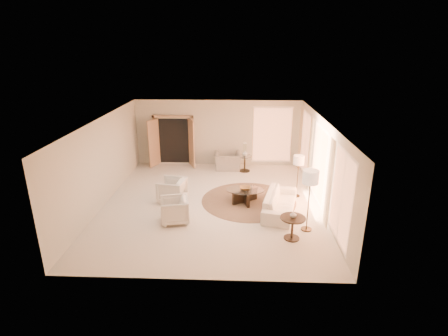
{
  "coord_description": "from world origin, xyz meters",
  "views": [
    {
      "loc": [
        0.84,
        -10.5,
        4.98
      ],
      "look_at": [
        0.4,
        0.4,
        1.1
      ],
      "focal_mm": 28.0,
      "sensor_mm": 36.0,
      "label": 1
    }
  ],
  "objects_px": {
    "armchair_right": "(174,209)",
    "bowl": "(245,188)",
    "coffee_table": "(245,194)",
    "side_vase": "(245,153)",
    "end_table": "(293,224)",
    "floor_lamp_far": "(311,180)",
    "sofa": "(280,203)",
    "floor_lamp_near": "(299,162)",
    "armchair_left": "(172,189)",
    "accent_chair": "(228,158)",
    "side_table": "(245,162)",
    "end_vase": "(293,215)"
  },
  "relations": [
    {
      "from": "end_table",
      "to": "armchair_right",
      "type": "bearing_deg",
      "value": 165.76
    },
    {
      "from": "coffee_table",
      "to": "side_vase",
      "type": "height_order",
      "value": "side_vase"
    },
    {
      "from": "armchair_right",
      "to": "side_vase",
      "type": "relative_size",
      "value": 3.58
    },
    {
      "from": "armchair_left",
      "to": "side_vase",
      "type": "xyz_separation_m",
      "value": [
        2.47,
        3.02,
        0.35
      ]
    },
    {
      "from": "side_table",
      "to": "floor_lamp_far",
      "type": "relative_size",
      "value": 0.37
    },
    {
      "from": "armchair_right",
      "to": "bowl",
      "type": "relative_size",
      "value": 2.22
    },
    {
      "from": "armchair_right",
      "to": "coffee_table",
      "type": "xyz_separation_m",
      "value": [
        2.1,
        1.42,
        -0.12
      ]
    },
    {
      "from": "coffee_table",
      "to": "floor_lamp_near",
      "type": "bearing_deg",
      "value": 17.52
    },
    {
      "from": "armchair_left",
      "to": "side_vase",
      "type": "bearing_deg",
      "value": 150.54
    },
    {
      "from": "armchair_left",
      "to": "coffee_table",
      "type": "relative_size",
      "value": 0.52
    },
    {
      "from": "end_table",
      "to": "side_vase",
      "type": "relative_size",
      "value": 2.97
    },
    {
      "from": "accent_chair",
      "to": "end_vase",
      "type": "relative_size",
      "value": 5.99
    },
    {
      "from": "armchair_left",
      "to": "end_table",
      "type": "height_order",
      "value": "armchair_left"
    },
    {
      "from": "floor_lamp_near",
      "to": "floor_lamp_far",
      "type": "distance_m",
      "value": 2.35
    },
    {
      "from": "end_table",
      "to": "armchair_left",
      "type": "bearing_deg",
      "value": 148.14
    },
    {
      "from": "side_table",
      "to": "end_vase",
      "type": "bearing_deg",
      "value": -77.3
    },
    {
      "from": "side_table",
      "to": "side_vase",
      "type": "relative_size",
      "value": 2.93
    },
    {
      "from": "armchair_left",
      "to": "end_table",
      "type": "relative_size",
      "value": 1.27
    },
    {
      "from": "floor_lamp_far",
      "to": "side_vase",
      "type": "bearing_deg",
      "value": 109.3
    },
    {
      "from": "floor_lamp_far",
      "to": "end_vase",
      "type": "height_order",
      "value": "floor_lamp_far"
    },
    {
      "from": "end_table",
      "to": "floor_lamp_far",
      "type": "relative_size",
      "value": 0.38
    },
    {
      "from": "armchair_left",
      "to": "side_vase",
      "type": "distance_m",
      "value": 3.92
    },
    {
      "from": "armchair_right",
      "to": "side_vase",
      "type": "bearing_deg",
      "value": 142.2
    },
    {
      "from": "floor_lamp_near",
      "to": "end_vase",
      "type": "xyz_separation_m",
      "value": [
        -0.56,
        -2.83,
        -0.53
      ]
    },
    {
      "from": "armchair_left",
      "to": "accent_chair",
      "type": "xyz_separation_m",
      "value": [
        1.75,
        3.27,
        0.04
      ]
    },
    {
      "from": "armchair_left",
      "to": "end_vase",
      "type": "distance_m",
      "value": 4.32
    },
    {
      "from": "sofa",
      "to": "floor_lamp_near",
      "type": "height_order",
      "value": "floor_lamp_near"
    },
    {
      "from": "sofa",
      "to": "bowl",
      "type": "distance_m",
      "value": 1.28
    },
    {
      "from": "coffee_table",
      "to": "side_vase",
      "type": "bearing_deg",
      "value": 89.28
    },
    {
      "from": "sofa",
      "to": "armchair_left",
      "type": "relative_size",
      "value": 2.53
    },
    {
      "from": "armchair_right",
      "to": "coffee_table",
      "type": "relative_size",
      "value": 0.5
    },
    {
      "from": "coffee_table",
      "to": "floor_lamp_near",
      "type": "height_order",
      "value": "floor_lamp_near"
    },
    {
      "from": "armchair_left",
      "to": "floor_lamp_far",
      "type": "xyz_separation_m",
      "value": [
        4.15,
        -1.77,
        1.09
      ]
    },
    {
      "from": "end_table",
      "to": "end_vase",
      "type": "distance_m",
      "value": 0.29
    },
    {
      "from": "floor_lamp_far",
      "to": "end_vase",
      "type": "relative_size",
      "value": 9.96
    },
    {
      "from": "floor_lamp_far",
      "to": "bowl",
      "type": "height_order",
      "value": "floor_lamp_far"
    },
    {
      "from": "accent_chair",
      "to": "floor_lamp_near",
      "type": "xyz_separation_m",
      "value": [
        2.47,
        -2.72,
        0.78
      ]
    },
    {
      "from": "bowl",
      "to": "end_vase",
      "type": "xyz_separation_m",
      "value": [
        1.23,
        -2.27,
        0.21
      ]
    },
    {
      "from": "armchair_left",
      "to": "end_vase",
      "type": "height_order",
      "value": "armchair_left"
    },
    {
      "from": "coffee_table",
      "to": "side_vase",
      "type": "distance_m",
      "value": 3.07
    },
    {
      "from": "armchair_right",
      "to": "floor_lamp_near",
      "type": "xyz_separation_m",
      "value": [
        3.89,
        1.99,
        0.85
      ]
    },
    {
      "from": "coffee_table",
      "to": "side_table",
      "type": "distance_m",
      "value": 3.03
    },
    {
      "from": "floor_lamp_near",
      "to": "accent_chair",
      "type": "bearing_deg",
      "value": 132.24
    },
    {
      "from": "armchair_right",
      "to": "end_vase",
      "type": "distance_m",
      "value": 3.45
    },
    {
      "from": "sofa",
      "to": "side_table",
      "type": "height_order",
      "value": "side_table"
    },
    {
      "from": "armchair_right",
      "to": "end_table",
      "type": "height_order",
      "value": "armchair_right"
    },
    {
      "from": "end_table",
      "to": "side_table",
      "type": "bearing_deg",
      "value": 102.7
    },
    {
      "from": "side_table",
      "to": "bowl",
      "type": "height_order",
      "value": "side_table"
    },
    {
      "from": "armchair_left",
      "to": "armchair_right",
      "type": "relative_size",
      "value": 1.05
    },
    {
      "from": "armchair_right",
      "to": "side_table",
      "type": "distance_m",
      "value": 4.94
    }
  ]
}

